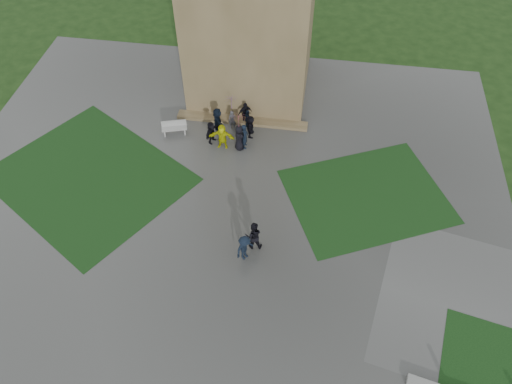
# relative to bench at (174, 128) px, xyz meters

# --- Properties ---
(ground) EXTENTS (120.00, 120.00, 0.00)m
(ground) POSITION_rel_bench_xyz_m (4.26, -8.77, -0.51)
(ground) COLOR black
(plaza) EXTENTS (34.00, 34.00, 0.02)m
(plaza) POSITION_rel_bench_xyz_m (4.26, -6.77, -0.50)
(plaza) COLOR #3A3A38
(plaza) RESTS_ON ground
(lawn_inset_left) EXTENTS (14.10, 13.46, 0.01)m
(lawn_inset_left) POSITION_rel_bench_xyz_m (-4.24, -4.77, -0.49)
(lawn_inset_left) COLOR black
(lawn_inset_left) RESTS_ON plaza
(lawn_inset_right) EXTENTS (11.12, 10.15, 0.01)m
(lawn_inset_right) POSITION_rel_bench_xyz_m (12.76, -3.77, -0.49)
(lawn_inset_right) COLOR black
(lawn_inset_right) RESTS_ON plaza
(tower_plinth) EXTENTS (9.00, 0.80, 0.22)m
(tower_plinth) POSITION_rel_bench_xyz_m (4.26, 1.83, -0.38)
(tower_plinth) COLOR brown
(tower_plinth) RESTS_ON plaza
(bench) EXTENTS (1.74, 0.97, 0.96)m
(bench) POSITION_rel_bench_xyz_m (0.00, 0.00, 0.00)
(bench) COLOR #A5A4A0
(bench) RESTS_ON plaza
(visitor_cluster) EXTENTS (3.32, 3.56, 2.72)m
(visitor_cluster) POSITION_rel_bench_xyz_m (3.87, 0.14, 0.62)
(visitor_cluster) COLOR black
(visitor_cluster) RESTS_ON plaza
(pedestrian_mid) EXTENTS (1.12, 1.24, 1.72)m
(pedestrian_mid) POSITION_rel_bench_xyz_m (6.27, -9.16, 0.37)
(pedestrian_mid) COLOR black
(pedestrian_mid) RESTS_ON plaza
(pedestrian_near) EXTENTS (1.00, 0.67, 1.92)m
(pedestrian_near) POSITION_rel_bench_xyz_m (6.62, -8.35, 0.47)
(pedestrian_near) COLOR black
(pedestrian_near) RESTS_ON plaza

